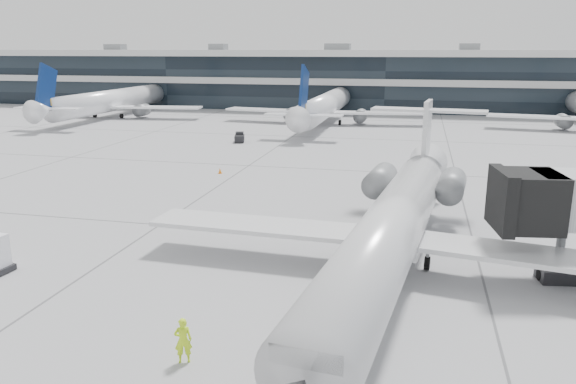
# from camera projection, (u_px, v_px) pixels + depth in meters

# --- Properties ---
(ground) EXTENTS (220.00, 220.00, 0.00)m
(ground) POSITION_uv_depth(u_px,v_px,m) (308.00, 236.00, 35.05)
(ground) COLOR gray
(ground) RESTS_ON ground
(terminal) EXTENTS (170.00, 22.00, 10.00)m
(terminal) POSITION_uv_depth(u_px,v_px,m) (389.00, 82.00, 111.17)
(terminal) COLOR black
(terminal) RESTS_ON ground
(bg_jet_left) EXTENTS (32.00, 40.00, 9.60)m
(bg_jet_left) POSITION_uv_depth(u_px,v_px,m) (115.00, 117.00, 96.90)
(bg_jet_left) COLOR white
(bg_jet_left) RESTS_ON ground
(bg_jet_center) EXTENTS (32.00, 40.00, 9.60)m
(bg_jet_center) POSITION_uv_depth(u_px,v_px,m) (326.00, 123.00, 88.71)
(bg_jet_center) COLOR white
(bg_jet_center) RESTS_ON ground
(regional_jet) EXTENTS (27.07, 33.80, 7.80)m
(regional_jet) POSITION_uv_depth(u_px,v_px,m) (393.00, 225.00, 28.45)
(regional_jet) COLOR silver
(regional_jet) RESTS_ON ground
(ramp_worker) EXTENTS (0.77, 0.66, 1.79)m
(ramp_worker) POSITION_uv_depth(u_px,v_px,m) (183.00, 340.00, 20.71)
(ramp_worker) COLOR #C7FC1A
(ramp_worker) RESTS_ON ground
(traffic_cone) EXTENTS (0.48, 0.48, 0.53)m
(traffic_cone) POSITION_uv_depth(u_px,v_px,m) (220.00, 171.00, 52.60)
(traffic_cone) COLOR orange
(traffic_cone) RESTS_ON ground
(far_tug) EXTENTS (1.62, 2.19, 1.25)m
(far_tug) POSITION_uv_depth(u_px,v_px,m) (240.00, 138.00, 70.24)
(far_tug) COLOR black
(far_tug) RESTS_ON ground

